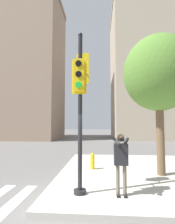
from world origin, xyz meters
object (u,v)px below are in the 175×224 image
at_px(traffic_signal_pole, 81,91).
at_px(person_photographer, 121,158).
at_px(street_tree, 158,74).
at_px(fire_hydrant, 92,161).

xyz_separation_m(traffic_signal_pole, person_photographer, (1.19, -0.07, -2.01)).
relative_size(traffic_signal_pole, person_photographer, 2.81).
relative_size(traffic_signal_pole, street_tree, 0.85).
distance_m(traffic_signal_pole, street_tree, 3.93).
bearing_deg(street_tree, person_photographer, -129.95).
bearing_deg(fire_hydrant, traffic_signal_pole, -94.31).
height_order(person_photographer, street_tree, street_tree).
relative_size(person_photographer, fire_hydrant, 2.40).
distance_m(person_photographer, street_tree, 4.29).
xyz_separation_m(traffic_signal_pole, street_tree, (3.07, 2.17, 1.13)).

